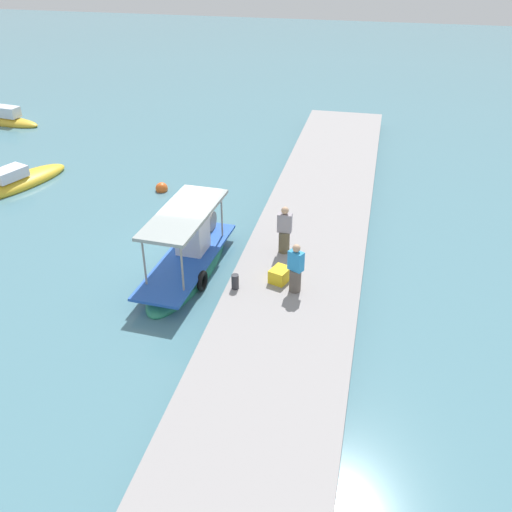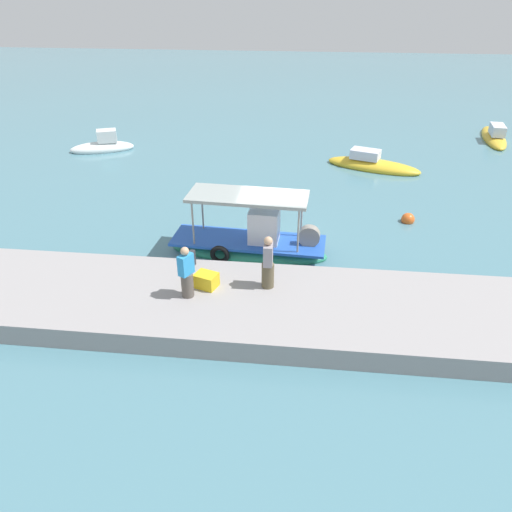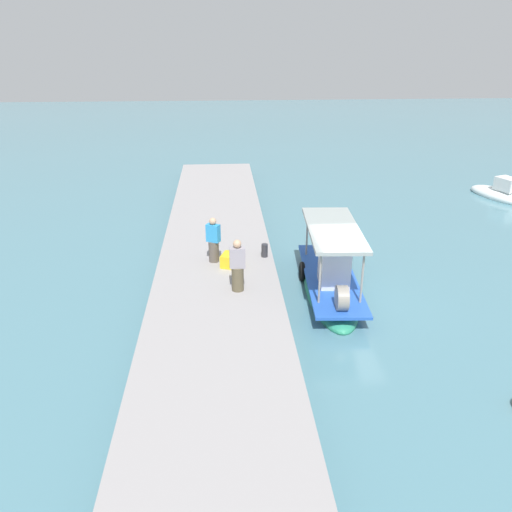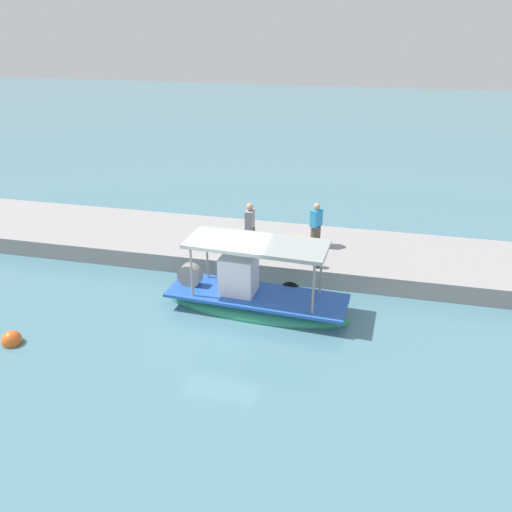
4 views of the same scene
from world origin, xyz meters
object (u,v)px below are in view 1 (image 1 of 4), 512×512
(main_fishing_boat, at_px, (189,260))
(mooring_bollard, at_px, (235,282))
(fisherman_near_bollard, at_px, (284,232))
(moored_boat_near, at_px, (20,181))
(cargo_crate, at_px, (280,275))
(moored_boat_far, at_px, (2,120))
(marker_buoy, at_px, (162,188))
(fisherman_by_crate, at_px, (296,270))

(main_fishing_boat, bearing_deg, mooring_bollard, -128.72)
(fisherman_near_bollard, relative_size, moored_boat_near, 0.33)
(cargo_crate, distance_m, moored_boat_far, 25.45)
(cargo_crate, height_order, moored_boat_far, cargo_crate)
(moored_boat_far, bearing_deg, main_fishing_boat, -129.72)
(cargo_crate, xyz_separation_m, moored_boat_near, (6.59, 13.92, -0.72))
(fisherman_near_bollard, bearing_deg, marker_buoy, 51.00)
(mooring_bollard, bearing_deg, fisherman_by_crate, -81.29)
(main_fishing_boat, bearing_deg, marker_buoy, 28.54)
(fisherman_by_crate, relative_size, cargo_crate, 2.50)
(cargo_crate, xyz_separation_m, moored_boat_far, (15.09, 20.48, -0.72))
(mooring_bollard, distance_m, moored_boat_far, 24.86)
(mooring_bollard, distance_m, cargo_crate, 1.53)
(cargo_crate, relative_size, moored_boat_near, 0.13)
(fisherman_near_bollard, distance_m, fisherman_by_crate, 2.53)
(fisherman_near_bollard, height_order, moored_boat_near, fisherman_near_bollard)
(mooring_bollard, height_order, marker_buoy, mooring_bollard)
(main_fishing_boat, height_order, marker_buoy, main_fishing_boat)
(moored_boat_near, bearing_deg, fisherman_by_crate, -115.95)
(marker_buoy, bearing_deg, mooring_bollard, -145.23)
(moored_boat_far, bearing_deg, moored_boat_near, -142.31)
(cargo_crate, bearing_deg, fisherman_near_bollard, 6.42)
(main_fishing_boat, xyz_separation_m, fisherman_near_bollard, (0.94, -3.31, 1.07))
(cargo_crate, bearing_deg, moored_boat_near, 64.66)
(fisherman_near_bollard, xyz_separation_m, mooring_bollard, (-2.70, 1.12, -0.55))
(fisherman_near_bollard, height_order, marker_buoy, fisherman_near_bollard)
(main_fishing_boat, xyz_separation_m, marker_buoy, (6.47, 3.52, -0.30))
(main_fishing_boat, height_order, fisherman_by_crate, main_fishing_boat)
(cargo_crate, distance_m, moored_boat_near, 15.42)
(fisherman_by_crate, relative_size, mooring_bollard, 3.37)
(moored_boat_far, bearing_deg, fisherman_near_bollard, -122.97)
(mooring_bollard, bearing_deg, cargo_crate, -60.54)
(main_fishing_boat, xyz_separation_m, moored_boat_far, (14.08, 16.95, -0.22))
(fisherman_near_bollard, bearing_deg, moored_boat_far, 57.03)
(marker_buoy, relative_size, moored_boat_far, 0.10)
(fisherman_by_crate, height_order, marker_buoy, fisherman_by_crate)
(mooring_bollard, bearing_deg, moored_boat_far, 50.40)
(main_fishing_boat, bearing_deg, moored_boat_near, 61.73)
(fisherman_by_crate, bearing_deg, moored_boat_near, 64.05)
(marker_buoy, xyz_separation_m, moored_boat_near, (-0.88, 6.87, 0.08))
(mooring_bollard, xyz_separation_m, marker_buoy, (8.23, 5.71, -0.82))
(fisherman_by_crate, distance_m, cargo_crate, 0.92)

